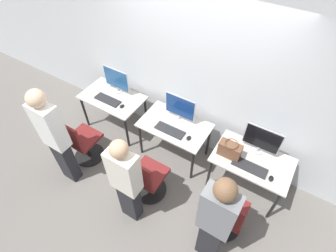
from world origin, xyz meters
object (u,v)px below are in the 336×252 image
object	(u,v)px
monitor_left	(116,80)
keyboard_center	(170,130)
mouse_right	(271,178)
monitor_right	(262,140)
person_center	(126,181)
keyboard_left	(108,100)
office_chair_center	(147,179)
handbag	(230,150)
monitor_center	(180,108)
mouse_center	(189,138)
person_left	(54,136)
office_chair_left	(82,143)
mouse_left	(122,106)
office_chair_right	(226,215)
person_right	(215,221)
keyboard_right	(250,167)

from	to	relation	value
monitor_left	keyboard_center	size ratio (longest dim) A/B	1.06
mouse_right	monitor_right	bearing A→B (deg)	130.00
person_center	keyboard_left	bearing A→B (deg)	138.68
office_chair_center	handbag	world-z (taller)	handbag
handbag	office_chair_center	bearing A→B (deg)	-138.93
monitor_center	mouse_center	size ratio (longest dim) A/B	5.35
monitor_left	keyboard_left	bearing A→B (deg)	-90.00
monitor_right	handbag	world-z (taller)	monitor_right
monitor_right	handbag	size ratio (longest dim) A/B	1.60
person_left	person_center	size ratio (longest dim) A/B	1.10
keyboard_left	handbag	size ratio (longest dim) A/B	1.51
keyboard_center	monitor_right	size ratio (longest dim) A/B	0.94
monitor_left	keyboard_left	distance (m)	0.35
monitor_left	person_center	world-z (taller)	person_center
office_chair_left	keyboard_center	bearing A→B (deg)	30.64
person_left	monitor_right	distance (m)	2.71
person_left	monitor_left	bearing A→B (deg)	93.37
mouse_center	office_chair_center	distance (m)	0.82
person_left	mouse_right	distance (m)	2.83
mouse_left	mouse_right	distance (m)	2.41
monitor_right	office_chair_right	world-z (taller)	monitor_right
mouse_right	person_left	bearing A→B (deg)	-158.52
monitor_right	person_right	bearing A→B (deg)	-92.98
mouse_left	monitor_center	size ratio (longest dim) A/B	0.19
monitor_right	mouse_right	bearing A→B (deg)	-50.00
monitor_left	person_center	bearing A→B (deg)	-47.68
monitor_left	mouse_left	world-z (taller)	monitor_left
mouse_left	office_chair_left	xyz separation A→B (m)	(-0.26, -0.73, -0.34)
office_chair_center	handbag	bearing A→B (deg)	41.07
monitor_center	person_center	bearing A→B (deg)	-88.45
keyboard_left	monitor_left	bearing A→B (deg)	90.00
monitor_left	keyboard_center	distance (m)	1.27
office_chair_left	keyboard_center	world-z (taller)	office_chair_left
keyboard_right	mouse_right	bearing A→B (deg)	-5.56
keyboard_right	office_chair_right	distance (m)	0.69
mouse_left	mouse_right	size ratio (longest dim) A/B	1.00
monitor_center	handbag	size ratio (longest dim) A/B	1.60
mouse_left	office_chair_center	bearing A→B (deg)	-36.99
office_chair_left	mouse_left	bearing A→B (deg)	70.05
keyboard_center	office_chair_right	distance (m)	1.38
person_right	mouse_left	bearing A→B (deg)	153.97
person_left	monitor_center	xyz separation A→B (m)	(1.13, 1.34, -0.01)
person_right	person_center	bearing A→B (deg)	-175.35
office_chair_left	monitor_center	size ratio (longest dim) A/B	1.91
person_left	office_chair_center	world-z (taller)	person_left
mouse_left	keyboard_left	bearing A→B (deg)	179.57
monitor_center	monitor_right	size ratio (longest dim) A/B	1.00
mouse_right	person_right	bearing A→B (deg)	-110.70
office_chair_left	mouse_center	size ratio (longest dim) A/B	10.19
keyboard_left	person_center	bearing A→B (deg)	-41.32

